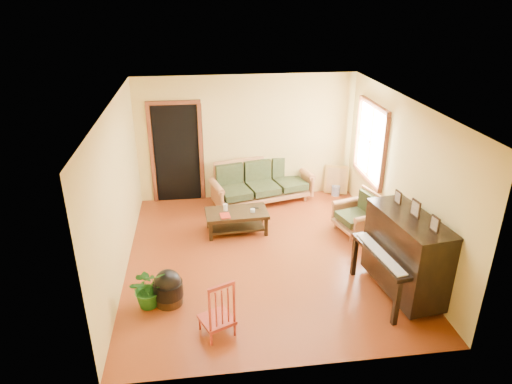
{
  "coord_description": "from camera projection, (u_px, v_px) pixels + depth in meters",
  "views": [
    {
      "loc": [
        -0.99,
        -6.52,
        4.13
      ],
      "look_at": [
        -0.11,
        0.2,
        1.1
      ],
      "focal_mm": 32.0,
      "sensor_mm": 36.0,
      "label": 1
    }
  ],
  "objects": [
    {
      "name": "candle",
      "position": [
        225.0,
        207.0,
        8.33
      ],
      "size": [
        0.1,
        0.1,
        0.13
      ],
      "primitive_type": "cylinder",
      "rotation": [
        0.0,
        0.0,
        0.32
      ],
      "color": "white",
      "rests_on": "coffee_table"
    },
    {
      "name": "glass_jar",
      "position": [
        253.0,
        210.0,
        8.29
      ],
      "size": [
        0.11,
        0.11,
        0.06
      ],
      "primitive_type": "cylinder",
      "rotation": [
        0.0,
        0.0,
        -0.26
      ],
      "color": "silver",
      "rests_on": "coffee_table"
    },
    {
      "name": "coffee_table",
      "position": [
        237.0,
        222.0,
        8.4
      ],
      "size": [
        1.16,
        0.67,
        0.41
      ],
      "primitive_type": "cube",
      "rotation": [
        0.0,
        0.0,
        0.05
      ],
      "color": "black",
      "rests_on": "floor"
    },
    {
      "name": "ceramic_crock",
      "position": [
        336.0,
        190.0,
        9.92
      ],
      "size": [
        0.18,
        0.18,
        0.22
      ],
      "primitive_type": "cylinder",
      "rotation": [
        0.0,
        0.0,
        0.03
      ],
      "color": "#3550A0",
      "rests_on": "floor"
    },
    {
      "name": "floor",
      "position": [
        264.0,
        256.0,
        7.7
      ],
      "size": [
        5.0,
        5.0,
        0.0
      ],
      "primitive_type": "plane",
      "color": "#61230C",
      "rests_on": "ground"
    },
    {
      "name": "book",
      "position": [
        220.0,
        216.0,
        8.12
      ],
      "size": [
        0.19,
        0.25,
        0.02
      ],
      "primitive_type": "imported",
      "rotation": [
        0.0,
        0.0,
        0.1
      ],
      "color": "#A62616",
      "rests_on": "coffee_table"
    },
    {
      "name": "doorway",
      "position": [
        177.0,
        154.0,
        9.36
      ],
      "size": [
        1.08,
        0.16,
        2.05
      ],
      "primitive_type": "cube",
      "color": "black",
      "rests_on": "floor"
    },
    {
      "name": "footstool",
      "position": [
        169.0,
        291.0,
        6.47
      ],
      "size": [
        0.53,
        0.53,
        0.4
      ],
      "primitive_type": "cylinder",
      "rotation": [
        0.0,
        0.0,
        0.32
      ],
      "color": "black",
      "rests_on": "floor"
    },
    {
      "name": "leaning_frame",
      "position": [
        336.0,
        180.0,
        9.91
      ],
      "size": [
        0.51,
        0.27,
        0.67
      ],
      "primitive_type": "cube",
      "rotation": [
        0.0,
        0.0,
        -0.34
      ],
      "color": "#B9903D",
      "rests_on": "floor"
    },
    {
      "name": "red_chair",
      "position": [
        216.0,
        306.0,
        5.82
      ],
      "size": [
        0.54,
        0.56,
        0.85
      ],
      "primitive_type": "cube",
      "rotation": [
        0.0,
        0.0,
        0.41
      ],
      "color": "maroon",
      "rests_on": "floor"
    },
    {
      "name": "armchair",
      "position": [
        357.0,
        213.0,
        8.3
      ],
      "size": [
        0.91,
        0.94,
        0.77
      ],
      "primitive_type": "cube",
      "rotation": [
        0.0,
        0.0,
        0.26
      ],
      "color": "#A1643B",
      "rests_on": "floor"
    },
    {
      "name": "window",
      "position": [
        371.0,
        142.0,
        8.53
      ],
      "size": [
        0.12,
        1.36,
        1.46
      ],
      "primitive_type": "cube",
      "color": "white",
      "rests_on": "right_wall"
    },
    {
      "name": "piano",
      "position": [
        405.0,
        256.0,
        6.53
      ],
      "size": [
        1.02,
        1.52,
        1.26
      ],
      "primitive_type": "cube",
      "rotation": [
        0.0,
        0.0,
        0.14
      ],
      "color": "black",
      "rests_on": "floor"
    },
    {
      "name": "remote",
      "position": [
        255.0,
        208.0,
        8.44
      ],
      "size": [
        0.14,
        0.07,
        0.01
      ],
      "primitive_type": "cube",
      "rotation": [
        0.0,
        0.0,
        -0.28
      ],
      "color": "black",
      "rests_on": "coffee_table"
    },
    {
      "name": "potted_plant",
      "position": [
        149.0,
        287.0,
        6.39
      ],
      "size": [
        0.64,
        0.59,
        0.6
      ],
      "primitive_type": "imported",
      "rotation": [
        0.0,
        0.0,
        0.26
      ],
      "color": "#195117",
      "rests_on": "floor"
    },
    {
      "name": "sofa",
      "position": [
        262.0,
        182.0,
        9.48
      ],
      "size": [
        2.22,
        1.35,
        0.89
      ],
      "primitive_type": "cube",
      "rotation": [
        0.0,
        0.0,
        0.25
      ],
      "color": "#A1643B",
      "rests_on": "floor"
    }
  ]
}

